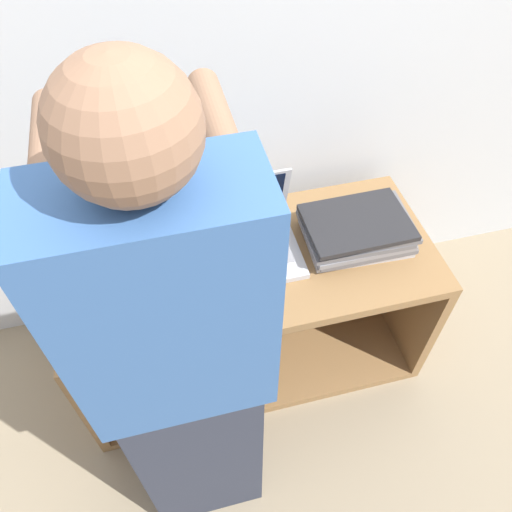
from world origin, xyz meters
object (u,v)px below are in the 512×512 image
Objects in this scene: laptop_stack_left at (136,275)px; laptop_stack_right at (357,230)px; person at (184,375)px; laptop_open at (246,239)px.

laptop_stack_right reaches higher than laptop_stack_left.
person is (0.10, -0.47, 0.17)m from laptop_stack_left.
laptop_stack_right is at bearing -7.86° from laptop_open.
person is at bearing -117.61° from laptop_open.
laptop_stack_left is at bearing 101.89° from person.
laptop_open reaches higher than laptop_stack_right.
person is at bearing -143.93° from laptop_stack_right.
laptop_stack_left is 0.23× the size of person.
person is (-0.65, -0.47, 0.15)m from laptop_stack_right.
laptop_open is at bearing 62.39° from person.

